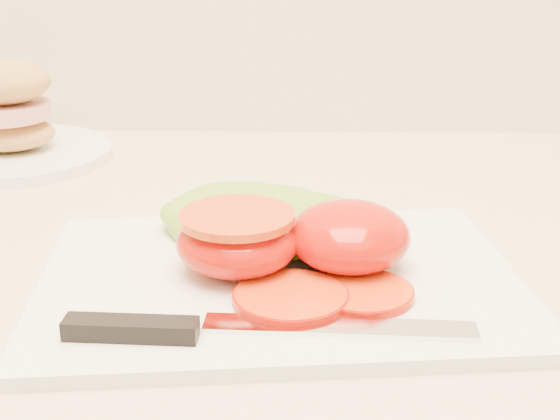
{
  "coord_description": "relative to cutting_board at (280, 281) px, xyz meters",
  "views": [
    {
      "loc": [
        -0.33,
        1.07,
        1.18
      ],
      "look_at": [
        -0.34,
        1.58,
        0.99
      ],
      "focal_mm": 50.0,
      "sensor_mm": 36.0,
      "label": 1
    }
  ],
  "objects": [
    {
      "name": "lettuce_leaf_1",
      "position": [
        0.02,
        0.08,
        0.02
      ],
      "size": [
        0.12,
        0.11,
        0.02
      ],
      "primitive_type": "ellipsoid",
      "rotation": [
        0.0,
        0.0,
        0.34
      ],
      "color": "#8AB12F",
      "rests_on": "cutting_board"
    },
    {
      "name": "tomato_slice_0",
      "position": [
        0.01,
        -0.04,
        0.01
      ],
      "size": [
        0.07,
        0.07,
        0.01
      ],
      "primitive_type": "cylinder",
      "color": "#F04B1A",
      "rests_on": "cutting_board"
    },
    {
      "name": "tomato_half_cut",
      "position": [
        -0.03,
        0.01,
        0.03
      ],
      "size": [
        0.09,
        0.09,
        0.04
      ],
      "color": "#BA160A",
      "rests_on": "cutting_board"
    },
    {
      "name": "tomato_slice_1",
      "position": [
        0.06,
        -0.03,
        0.01
      ],
      "size": [
        0.07,
        0.07,
        0.01
      ],
      "primitive_type": "cylinder",
      "color": "#F04B1A",
      "rests_on": "cutting_board"
    },
    {
      "name": "sandwich_plate",
      "position": [
        -0.3,
        0.31,
        0.03
      ],
      "size": [
        0.22,
        0.22,
        0.11
      ],
      "rotation": [
        0.0,
        0.0,
        0.01
      ],
      "color": "white",
      "rests_on": "counter"
    },
    {
      "name": "tomato_half_dome",
      "position": [
        0.05,
        0.01,
        0.03
      ],
      "size": [
        0.09,
        0.09,
        0.05
      ],
      "primitive_type": "ellipsoid",
      "color": "#BA160A",
      "rests_on": "cutting_board"
    },
    {
      "name": "cutting_board",
      "position": [
        0.0,
        0.0,
        0.0
      ],
      "size": [
        0.36,
        0.28,
        0.01
      ],
      "primitive_type": "cube",
      "rotation": [
        0.0,
        0.0,
        0.1
      ],
      "color": "white",
      "rests_on": "counter"
    },
    {
      "name": "knife",
      "position": [
        -0.04,
        -0.09,
        0.01
      ],
      "size": [
        0.25,
        0.04,
        0.01
      ],
      "rotation": [
        0.0,
        0.0,
        -0.05
      ],
      "color": "silver",
      "rests_on": "cutting_board"
    },
    {
      "name": "lettuce_leaf_0",
      "position": [
        -0.02,
        0.07,
        0.02
      ],
      "size": [
        0.18,
        0.15,
        0.03
      ],
      "primitive_type": "ellipsoid",
      "rotation": [
        0.0,
        0.0,
        -0.31
      ],
      "color": "#8AB12F",
      "rests_on": "cutting_board"
    }
  ]
}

